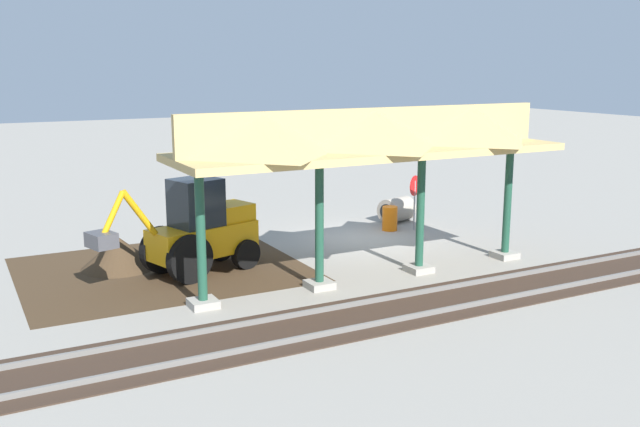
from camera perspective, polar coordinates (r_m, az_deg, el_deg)
The scene contains 9 objects.
ground_plane at distance 25.45m, azimuth 3.37°, elevation -1.95°, with size 120.00×120.00×0.00m, color gray.
dirt_work_zone at distance 22.07m, azimuth -12.58°, elevation -4.38°, with size 8.16×7.00×0.01m, color #42301E.
platform_canopy at distance 19.78m, azimuth 4.27°, elevation 6.27°, with size 11.26×3.20×4.90m.
rail_tracks at distance 20.04m, azimuth 13.83°, elevation -6.03°, with size 60.00×2.58×0.15m.
stop_sign at distance 26.53m, azimuth 7.59°, elevation 1.78°, with size 0.69×0.38×2.05m.
backhoe at distance 21.26m, azimuth -9.69°, elevation -1.36°, with size 5.21×2.58×2.82m.
dirt_mound at distance 22.56m, azimuth -15.76°, elevation -4.20°, with size 4.56×4.56×1.96m, color #42301E.
concrete_pipe at distance 28.04m, azimuth 6.15°, elevation 0.31°, with size 1.52×1.32×0.96m.
traffic_barrel at distance 26.58m, azimuth 5.61°, elevation -0.39°, with size 0.56×0.56×0.90m, color orange.
Camera 1 is at (12.88, 21.09, 6.08)m, focal length 40.00 mm.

